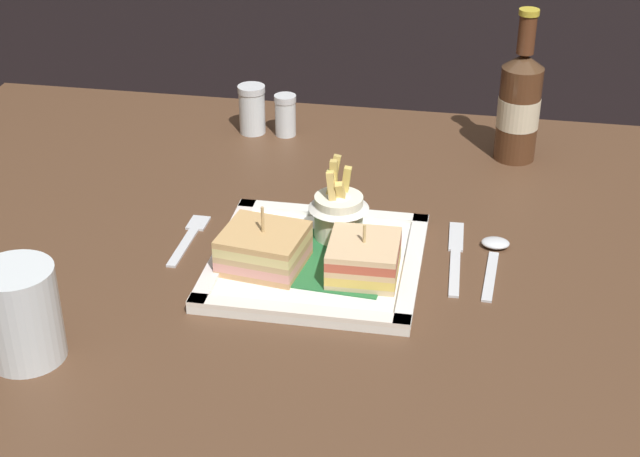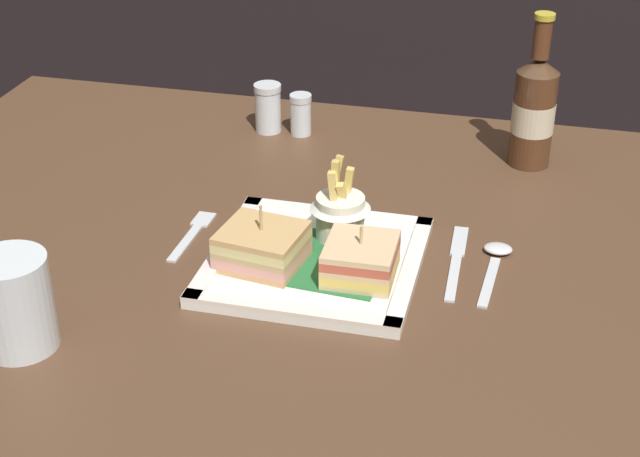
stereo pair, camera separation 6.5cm
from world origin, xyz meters
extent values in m
cube|color=brown|center=(0.00, 0.00, 0.72)|extent=(1.30, 0.92, 0.04)
cylinder|color=#4D2D20|center=(-0.57, 0.38, 0.35)|extent=(0.08, 0.08, 0.70)
cube|color=white|center=(0.00, -0.04, 0.74)|extent=(0.25, 0.25, 0.01)
cube|color=#256A36|center=(0.00, -0.04, 0.75)|extent=(0.18, 0.15, 0.00)
cube|color=white|center=(0.00, -0.16, 0.75)|extent=(0.25, 0.02, 0.01)
cube|color=white|center=(0.00, 0.07, 0.75)|extent=(0.25, 0.02, 0.01)
cube|color=white|center=(-0.11, -0.04, 0.75)|extent=(0.02, 0.25, 0.01)
cube|color=white|center=(0.12, -0.04, 0.75)|extent=(0.02, 0.25, 0.01)
cube|color=tan|center=(-0.06, -0.07, 0.75)|extent=(0.10, 0.10, 0.01)
cube|color=#E3998B|center=(-0.06, -0.07, 0.76)|extent=(0.10, 0.10, 0.01)
cube|color=tan|center=(-0.06, -0.07, 0.77)|extent=(0.10, 0.10, 0.01)
cube|color=#E2CF84|center=(-0.06, -0.07, 0.78)|extent=(0.10, 0.10, 0.01)
cube|color=tan|center=(-0.06, -0.07, 0.79)|extent=(0.10, 0.10, 0.01)
cylinder|color=tan|center=(-0.06, -0.07, 0.79)|extent=(0.00, 0.00, 0.08)
cube|color=#D3B485|center=(0.06, -0.07, 0.75)|extent=(0.08, 0.09, 0.01)
cube|color=#E4BD54|center=(0.06, -0.07, 0.76)|extent=(0.08, 0.09, 0.01)
cube|color=#DDB17D|center=(0.06, -0.07, 0.77)|extent=(0.08, 0.09, 0.01)
cube|color=#C3533C|center=(0.06, -0.07, 0.78)|extent=(0.08, 0.09, 0.01)
cube|color=#E2B888|center=(0.06, -0.07, 0.79)|extent=(0.08, 0.09, 0.01)
cylinder|color=tan|center=(0.06, -0.07, 0.78)|extent=(0.00, 0.00, 0.07)
cylinder|color=white|center=(0.02, 0.01, 0.78)|extent=(0.06, 0.06, 0.06)
cone|color=white|center=(0.02, 0.01, 0.80)|extent=(0.08, 0.08, 0.03)
cube|color=#ECDE7A|center=(0.01, 0.01, 0.81)|extent=(0.02, 0.02, 0.06)
cube|color=#E1B965|center=(0.01, 0.01, 0.81)|extent=(0.02, 0.02, 0.06)
cube|color=#DCBF5D|center=(0.02, 0.03, 0.81)|extent=(0.02, 0.01, 0.06)
cube|color=#D8B65A|center=(0.01, 0.02, 0.82)|extent=(0.01, 0.01, 0.07)
cube|color=#D7B85D|center=(0.01, 0.02, 0.82)|extent=(0.02, 0.02, 0.07)
cube|color=#F6DF82|center=(0.01, 0.01, 0.81)|extent=(0.02, 0.02, 0.06)
cube|color=#F0C765|center=(0.02, 0.01, 0.81)|extent=(0.02, 0.02, 0.05)
cylinder|color=#54301C|center=(0.23, 0.31, 0.81)|extent=(0.06, 0.06, 0.14)
cone|color=#4D3320|center=(0.23, 0.31, 0.89)|extent=(0.06, 0.06, 0.02)
cylinder|color=brown|center=(0.23, 0.31, 0.93)|extent=(0.02, 0.02, 0.06)
cylinder|color=gold|center=(0.23, 0.31, 0.96)|extent=(0.03, 0.03, 0.01)
cylinder|color=beige|center=(0.23, 0.31, 0.81)|extent=(0.06, 0.06, 0.04)
cylinder|color=silver|center=(-0.26, -0.27, 0.79)|extent=(0.08, 0.08, 0.11)
cylinder|color=silver|center=(-0.26, -0.27, 0.76)|extent=(0.07, 0.07, 0.04)
cube|color=silver|center=(-0.17, -0.03, 0.74)|extent=(0.01, 0.09, 0.00)
cube|color=silver|center=(-0.17, 0.03, 0.74)|extent=(0.02, 0.04, 0.00)
cube|color=silver|center=(0.17, -0.03, 0.74)|extent=(0.02, 0.10, 0.00)
cube|color=silver|center=(0.16, 0.05, 0.74)|extent=(0.02, 0.07, 0.00)
cube|color=silver|center=(0.21, -0.03, 0.74)|extent=(0.02, 0.11, 0.00)
ellipsoid|color=silver|center=(0.21, 0.04, 0.75)|extent=(0.04, 0.03, 0.01)
cylinder|color=silver|center=(-0.17, 0.33, 0.77)|extent=(0.04, 0.04, 0.07)
cylinder|color=white|center=(-0.17, 0.33, 0.76)|extent=(0.04, 0.04, 0.04)
cylinder|color=silver|center=(-0.17, 0.33, 0.81)|extent=(0.04, 0.04, 0.01)
cylinder|color=silver|center=(-0.12, 0.33, 0.77)|extent=(0.03, 0.03, 0.06)
cylinder|color=#2E301E|center=(-0.12, 0.33, 0.76)|extent=(0.03, 0.03, 0.03)
cylinder|color=silver|center=(-0.12, 0.33, 0.80)|extent=(0.03, 0.03, 0.01)
camera|label=1|loc=(0.18, -1.01, 1.35)|focal=53.90mm
camera|label=2|loc=(0.24, -1.00, 1.35)|focal=53.90mm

